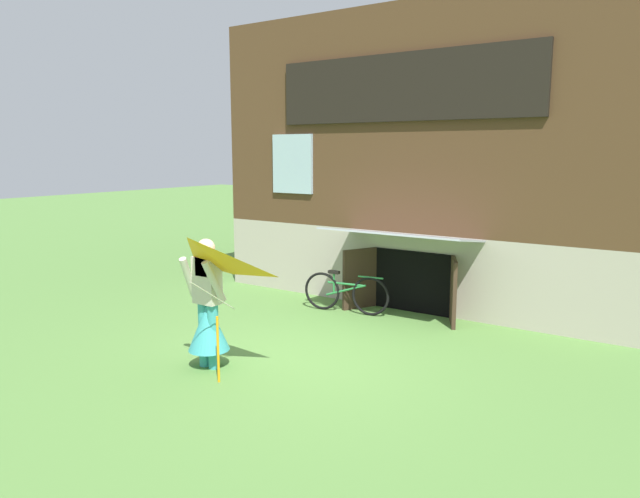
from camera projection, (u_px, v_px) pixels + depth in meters
name	position (u px, v px, depth m)	size (l,w,h in m)	color
ground_plane	(295.00, 358.00, 7.78)	(60.00, 60.00, 0.00)	#56843D
log_house	(460.00, 159.00, 11.99)	(7.59, 6.47, 5.12)	#ADA393
person	(208.00, 314.00, 7.36)	(0.61, 0.53, 1.65)	teal
kite	(188.00, 278.00, 6.57)	(1.02, 1.14, 1.61)	orange
bicycle_green	(346.00, 293.00, 9.95)	(1.54, 0.28, 0.71)	black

